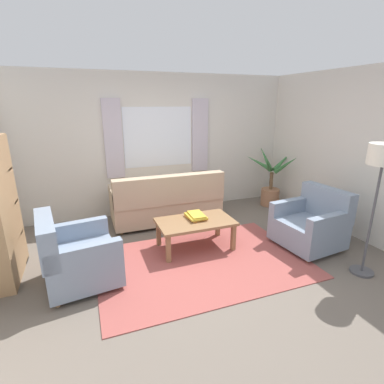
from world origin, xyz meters
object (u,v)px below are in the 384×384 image
Objects in this scene: standing_lamp at (382,166)px; couch at (167,203)px; book_stack_on_table at (196,216)px; bookshelf at (1,208)px; armchair_right at (311,224)px; coffee_table at (195,224)px; potted_plant at (271,184)px; armchair_left at (75,257)px.

couch is at bearing 126.98° from standing_lamp.
book_stack_on_table is 0.21× the size of standing_lamp.
bookshelf reaches higher than book_stack_on_table.
armchair_right is 0.83× the size of coffee_table.
book_stack_on_table is 2.41m from standing_lamp.
coffee_table is 0.67× the size of standing_lamp.
potted_plant reaches higher than book_stack_on_table.
coffee_table is 3.20× the size of book_stack_on_table.
potted_plant is at bearing -75.56° from armchair_left.
coffee_table is at bearing 85.68° from bookshelf.
bookshelf reaches higher than armchair_right.
armchair_left is at bearing 56.72° from bookshelf.
armchair_left is 4.10m from potted_plant.
coffee_table is at bearing -117.32° from book_stack_on_table.
book_stack_on_table is 2.41m from potted_plant.
couch is 2.01× the size of armchair_left.
standing_lamp reaches higher than armchair_left.
standing_lamp is (4.15, -1.55, 0.50)m from bookshelf.
bookshelf is (-2.29, -0.92, 0.51)m from couch.
armchair_right is at bearing -18.33° from coffee_table.
coffee_table is (0.11, -1.11, 0.01)m from couch.
book_stack_on_table is at bearing -84.26° from armchair_left.
book_stack_on_table is 0.20× the size of bookshelf.
couch is 1.10× the size of bookshelf.
couch is at bearing -138.93° from armchair_right.
couch is 2.07× the size of armchair_right.
armchair_left reaches higher than book_stack_on_table.
bookshelf is at bearing 48.92° from armchair_left.
couch is at bearing 111.95° from bookshelf.
bookshelf reaches higher than armchair_left.
standing_lamp reaches higher than couch.
standing_lamp is at bearing 2.08° from armchair_right.
couch reaches higher than armchair_right.
potted_plant is at bearing -176.95° from couch.
book_stack_on_table reaches higher than coffee_table.
couch is 2.40m from armchair_right.
bookshelf is (-4.04, 0.72, 0.53)m from armchair_right.
armchair_right is 2.67× the size of book_stack_on_table.
armchair_right reaches higher than book_stack_on_table.
coffee_table is (1.63, 0.32, 0.03)m from armchair_left.
coffee_table is at bearing -150.40° from potted_plant.
coffee_table is at bearing 141.99° from standing_lamp.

